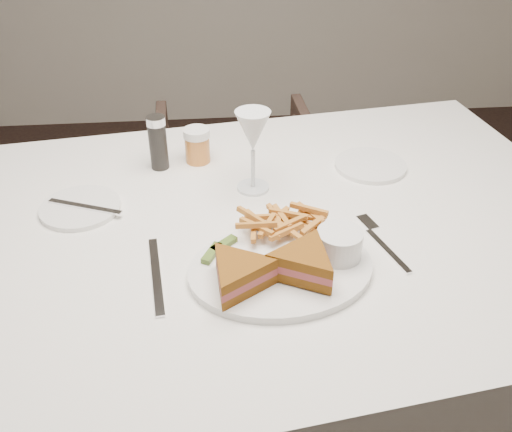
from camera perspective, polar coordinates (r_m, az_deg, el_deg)
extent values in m
cube|color=white|center=(1.35, -0.20, -13.81)|extent=(1.49, 1.10, 0.75)
imported|color=#4E3930|center=(2.13, -1.88, 3.51)|extent=(0.59, 0.55, 0.59)
ellipsoid|color=white|center=(0.98, 2.49, -5.34)|extent=(0.35, 0.29, 0.01)
cube|color=silver|center=(0.99, -9.94, -5.84)|extent=(0.04, 0.21, 0.00)
cylinder|color=white|center=(1.19, -17.16, 0.81)|extent=(0.16, 0.16, 0.01)
cylinder|color=white|center=(1.31, 11.37, 4.98)|extent=(0.16, 0.16, 0.01)
cylinder|color=black|center=(1.28, -9.78, 7.23)|extent=(0.04, 0.04, 0.12)
cylinder|color=#C5732F|center=(1.30, -5.89, 7.04)|extent=(0.06, 0.06, 0.08)
cube|color=#496623|center=(1.02, -3.24, -2.86)|extent=(0.05, 0.05, 0.01)
cube|color=#496623|center=(1.00, -4.45, -3.73)|extent=(0.04, 0.06, 0.01)
cylinder|color=white|center=(0.99, 8.32, -2.78)|extent=(0.08, 0.08, 0.05)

